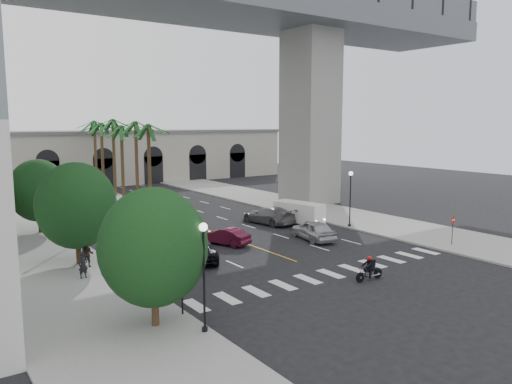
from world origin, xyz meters
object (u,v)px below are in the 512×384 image
car_d (269,215)px  cargo_van (299,212)px  car_e (156,220)px  pedestrian_b (87,254)px  traffic_signal_near (182,269)px  lamp_post_right (350,194)px  car_b (226,236)px  car_c (196,250)px  car_a (313,230)px  pedestrian_a (83,265)px  lamp_post_left_far (76,206)px  lamp_post_left_near (204,268)px  motorcycle_rider (370,269)px  traffic_signal_far (150,253)px  do_not_enter_sign (453,225)px

car_d → cargo_van: size_ratio=1.09×
car_e → pedestrian_b: bearing=52.0°
cargo_van → traffic_signal_near: bearing=-156.1°
lamp_post_right → car_b: size_ratio=1.28×
car_d → car_c: bearing=22.9°
car_a → pedestrian_a: pedestrian_a is taller
lamp_post_left_far → traffic_signal_near: 18.51m
car_d → lamp_post_left_far: bearing=-15.9°
lamp_post_right → car_d: size_ratio=0.92×
lamp_post_left_near → car_e: bearing=71.4°
car_e → traffic_signal_near: bearing=75.5°
car_b → lamp_post_left_far: bearing=-55.9°
motorcycle_rider → car_c: (-6.80, 10.31, 0.05)m
traffic_signal_near → motorcycle_rider: (12.39, -1.39, -1.80)m
car_a → car_c: size_ratio=0.89×
lamp_post_left_near → pedestrian_b: bearing=95.8°
traffic_signal_far → cargo_van: size_ratio=0.68×
lamp_post_left_near → traffic_signal_near: 2.60m
motorcycle_rider → cargo_van: size_ratio=0.41×
traffic_signal_near → pedestrian_b: size_ratio=2.05×
traffic_signal_far → car_b: (9.77, 7.68, -1.82)m
car_c → do_not_enter_sign: size_ratio=2.25×
lamp_post_left_far → car_c: 11.41m
lamp_post_left_far → pedestrian_b: 7.74m
cargo_van → car_a: bearing=-131.5°
traffic_signal_near → car_b: bearing=50.1°
pedestrian_a → pedestrian_b: (0.90, 2.28, 0.05)m
lamp_post_left_far → traffic_signal_near: size_ratio=1.47×
traffic_signal_far → pedestrian_a: traffic_signal_far is taller
car_e → traffic_signal_far: bearing=71.1°
car_d → lamp_post_left_near: bearing=37.8°
traffic_signal_near → car_a: size_ratio=0.74×
lamp_post_left_near → lamp_post_left_far: (0.00, 21.00, 0.00)m
car_e → car_c: bearing=85.6°
car_c → car_a: bearing=-159.7°
pedestrian_b → traffic_signal_far: bearing=-48.1°
traffic_signal_far → cargo_van: 22.51m
lamp_post_left_far → car_a: lamp_post_left_far is taller
traffic_signal_far → do_not_enter_sign: traffic_signal_far is taller
car_a → do_not_enter_sign: (7.59, -8.07, 0.94)m
car_a → pedestrian_a: (-19.12, 0.10, 0.15)m
car_c → car_e: size_ratio=1.16×
traffic_signal_far → car_d: size_ratio=0.63×
pedestrian_a → traffic_signal_far: bearing=-71.8°
car_c → cargo_van: 15.35m
car_b → pedestrian_a: bearing=-8.5°
traffic_signal_near → motorcycle_rider: bearing=-6.4°
traffic_signal_far → car_e: bearing=65.3°
lamp_post_left_near → car_d: 26.00m
lamp_post_left_near → car_b: bearing=55.2°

